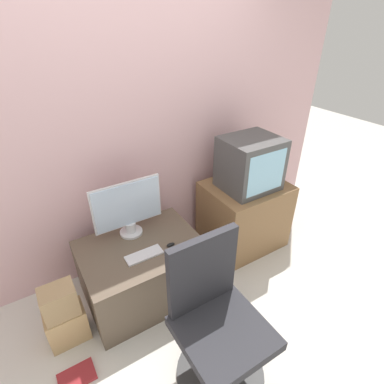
# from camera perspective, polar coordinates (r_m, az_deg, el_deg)

# --- Properties ---
(ground_plane) EXTENTS (12.00, 12.00, 0.00)m
(ground_plane) POSITION_cam_1_polar(r_m,az_deg,el_deg) (2.41, 4.81, -29.27)
(ground_plane) COLOR beige
(wall_back) EXTENTS (4.40, 0.05, 2.60)m
(wall_back) POSITION_cam_1_polar(r_m,az_deg,el_deg) (2.50, -12.24, 11.88)
(wall_back) COLOR beige
(wall_back) RESTS_ON ground_plane
(desk) EXTENTS (0.94, 0.70, 0.51)m
(desk) POSITION_cam_1_polar(r_m,az_deg,el_deg) (2.60, -9.26, -14.36)
(desk) COLOR brown
(desk) RESTS_ON ground_plane
(side_stand) EXTENTS (0.76, 0.61, 0.68)m
(side_stand) POSITION_cam_1_polar(r_m,az_deg,el_deg) (3.07, 9.80, -4.24)
(side_stand) COLOR olive
(side_stand) RESTS_ON ground_plane
(main_monitor) EXTENTS (0.57, 0.19, 0.48)m
(main_monitor) POSITION_cam_1_polar(r_m,az_deg,el_deg) (2.43, -12.09, -3.03)
(main_monitor) COLOR silver
(main_monitor) RESTS_ON desk
(keyboard) EXTENTS (0.28, 0.11, 0.01)m
(keyboard) POSITION_cam_1_polar(r_m,az_deg,el_deg) (2.34, -9.11, -11.75)
(keyboard) COLOR silver
(keyboard) RESTS_ON desk
(mouse) EXTENTS (0.07, 0.03, 0.03)m
(mouse) POSITION_cam_1_polar(r_m,az_deg,el_deg) (2.39, -4.11, -9.98)
(mouse) COLOR black
(mouse) RESTS_ON desk
(crt_tv) EXTENTS (0.50, 0.43, 0.48)m
(crt_tv) POSITION_cam_1_polar(r_m,az_deg,el_deg) (2.75, 11.01, 5.30)
(crt_tv) COLOR #474747
(crt_tv) RESTS_ON side_stand
(office_chair) EXTENTS (0.58, 0.58, 1.02)m
(office_chair) POSITION_cam_1_polar(r_m,az_deg,el_deg) (2.03, 4.69, -24.15)
(office_chair) COLOR #333333
(office_chair) RESTS_ON ground_plane
(cardboard_box_lower) EXTENTS (0.27, 0.19, 0.28)m
(cardboard_box_lower) POSITION_cam_1_polar(r_m,az_deg,el_deg) (2.55, -22.66, -22.34)
(cardboard_box_lower) COLOR tan
(cardboard_box_lower) RESTS_ON ground_plane
(cardboard_box_upper) EXTENTS (0.23, 0.18, 0.23)m
(cardboard_box_upper) POSITION_cam_1_polar(r_m,az_deg,el_deg) (2.36, -23.96, -18.53)
(cardboard_box_upper) COLOR #A3845B
(cardboard_box_upper) RESTS_ON cardboard_box_lower
(book) EXTENTS (0.23, 0.16, 0.02)m
(book) POSITION_cam_1_polar(r_m,az_deg,el_deg) (2.46, -21.07, -29.99)
(book) COLOR maroon
(book) RESTS_ON ground_plane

